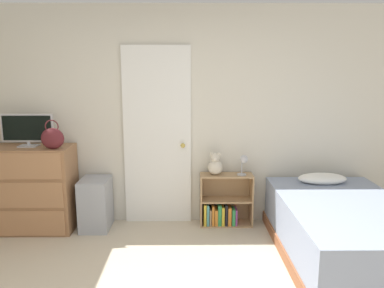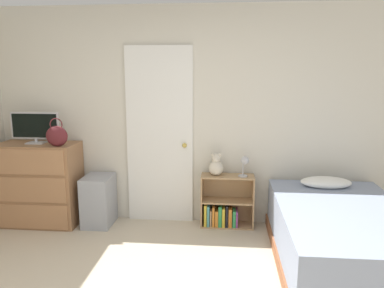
{
  "view_description": "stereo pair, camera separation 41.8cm",
  "coord_description": "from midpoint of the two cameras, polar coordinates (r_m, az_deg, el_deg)",
  "views": [
    {
      "loc": [
        0.21,
        -2.13,
        1.8
      ],
      "look_at": [
        0.24,
        1.98,
        1.0
      ],
      "focal_mm": 35.0,
      "sensor_mm": 36.0,
      "label": 1
    },
    {
      "loc": [
        0.63,
        -2.11,
        1.8
      ],
      "look_at": [
        0.24,
        1.98,
        1.0
      ],
      "focal_mm": 35.0,
      "sensor_mm": 36.0,
      "label": 2
    }
  ],
  "objects": [
    {
      "name": "storage_bin",
      "position": [
        4.57,
        -11.49,
        -8.47
      ],
      "size": [
        0.32,
        0.42,
        0.59
      ],
      "color": "#999EA8",
      "rests_on": "ground_plane"
    },
    {
      "name": "door_closed",
      "position": [
        4.43,
        -2.24,
        1.19
      ],
      "size": [
        0.79,
        0.09,
        2.1
      ],
      "color": "white",
      "rests_on": "ground_plane"
    },
    {
      "name": "dresser",
      "position": [
        4.74,
        -19.87,
        -5.77
      ],
      "size": [
        0.92,
        0.47,
        0.98
      ],
      "color": "#996B47",
      "rests_on": "ground_plane"
    },
    {
      "name": "bookshelf",
      "position": [
        4.5,
        7.66,
        -9.55
      ],
      "size": [
        0.62,
        0.24,
        0.62
      ],
      "color": "tan",
      "rests_on": "ground_plane"
    },
    {
      "name": "handbag",
      "position": [
        4.36,
        -17.37,
        1.19
      ],
      "size": [
        0.25,
        0.12,
        0.32
      ],
      "color": "#591E23",
      "rests_on": "dresser"
    },
    {
      "name": "bed",
      "position": [
        3.92,
        24.93,
        -12.87
      ],
      "size": [
        1.21,
        1.94,
        0.67
      ],
      "color": "brown",
      "rests_on": "ground_plane"
    },
    {
      "name": "teddy_bear",
      "position": [
        4.35,
        6.46,
        -3.34
      ],
      "size": [
        0.17,
        0.17,
        0.27
      ],
      "color": "beige",
      "rests_on": "bookshelf"
    },
    {
      "name": "tv",
      "position": [
        4.62,
        -20.45,
        2.42
      ],
      "size": [
        0.57,
        0.16,
        0.37
      ],
      "color": "#B7B7BC",
      "rests_on": "dresser"
    },
    {
      "name": "desk_lamp",
      "position": [
        4.32,
        10.79,
        -2.85
      ],
      "size": [
        0.12,
        0.12,
        0.24
      ],
      "color": "#B2B2B7",
      "rests_on": "bookshelf"
    },
    {
      "name": "wall_back",
      "position": [
        4.43,
        -0.1,
        4.16
      ],
      "size": [
        10.0,
        0.06,
        2.55
      ],
      "color": "beige",
      "rests_on": "ground_plane"
    }
  ]
}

